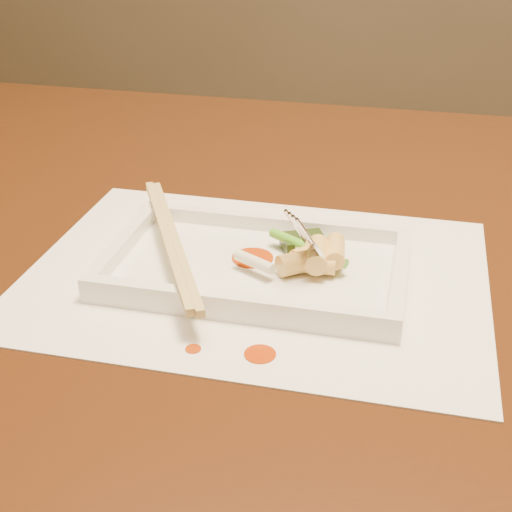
% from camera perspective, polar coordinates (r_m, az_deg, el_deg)
% --- Properties ---
extents(table, '(1.40, 0.90, 0.75)m').
position_cam_1_polar(table, '(0.74, 4.38, -5.63)').
color(table, black).
rests_on(table, ground).
extents(placemat, '(0.40, 0.30, 0.00)m').
position_cam_1_polar(placemat, '(0.63, 0.00, -1.50)').
color(placemat, white).
rests_on(placemat, table).
extents(sauce_splatter_a, '(0.02, 0.02, 0.00)m').
position_cam_1_polar(sauce_splatter_a, '(0.53, 0.33, -7.85)').
color(sauce_splatter_a, '#B23405').
rests_on(sauce_splatter_a, placemat).
extents(sauce_splatter_b, '(0.01, 0.01, 0.00)m').
position_cam_1_polar(sauce_splatter_b, '(0.54, -5.04, -7.41)').
color(sauce_splatter_b, '#B23405').
rests_on(sauce_splatter_b, placemat).
extents(plate_base, '(0.26, 0.16, 0.01)m').
position_cam_1_polar(plate_base, '(0.63, 0.00, -1.12)').
color(plate_base, white).
rests_on(plate_base, placemat).
extents(plate_rim_far, '(0.26, 0.01, 0.01)m').
position_cam_1_polar(plate_rim_far, '(0.69, 1.41, 2.66)').
color(plate_rim_far, white).
rests_on(plate_rim_far, plate_base).
extents(plate_rim_near, '(0.26, 0.01, 0.01)m').
position_cam_1_polar(plate_rim_near, '(0.56, -1.73, -3.80)').
color(plate_rim_near, white).
rests_on(plate_rim_near, plate_base).
extents(plate_rim_left, '(0.01, 0.14, 0.01)m').
position_cam_1_polar(plate_rim_left, '(0.66, -10.57, 0.95)').
color(plate_rim_left, white).
rests_on(plate_rim_left, plate_base).
extents(plate_rim_right, '(0.01, 0.14, 0.01)m').
position_cam_1_polar(plate_rim_right, '(0.61, 11.43, -1.52)').
color(plate_rim_right, white).
rests_on(plate_rim_right, plate_base).
extents(veg_piece, '(0.05, 0.04, 0.01)m').
position_cam_1_polar(veg_piece, '(0.65, 3.81, 1.11)').
color(veg_piece, black).
rests_on(veg_piece, plate_base).
extents(scallion_white, '(0.04, 0.03, 0.01)m').
position_cam_1_polar(scallion_white, '(0.61, -0.12, -0.47)').
color(scallion_white, '#EAEACC').
rests_on(scallion_white, plate_base).
extents(scallion_green, '(0.08, 0.05, 0.01)m').
position_cam_1_polar(scallion_green, '(0.63, 4.14, 0.67)').
color(scallion_green, '#439E19').
rests_on(scallion_green, plate_base).
extents(chopstick_a, '(0.12, 0.22, 0.01)m').
position_cam_1_polar(chopstick_a, '(0.64, -7.18, 1.39)').
color(chopstick_a, tan).
rests_on(chopstick_a, plate_rim_near).
extents(chopstick_b, '(0.12, 0.22, 0.01)m').
position_cam_1_polar(chopstick_b, '(0.64, -6.50, 1.32)').
color(chopstick_b, tan).
rests_on(chopstick_b, plate_rim_near).
extents(fork, '(0.09, 0.10, 0.14)m').
position_cam_1_polar(fork, '(0.60, 6.97, 5.46)').
color(fork, silver).
rests_on(fork, plate_base).
extents(sauce_blob_0, '(0.04, 0.04, 0.00)m').
position_cam_1_polar(sauce_blob_0, '(0.64, -0.28, -0.15)').
color(sauce_blob_0, '#B23405').
rests_on(sauce_blob_0, plate_base).
extents(rice_cake_0, '(0.04, 0.04, 0.02)m').
position_cam_1_polar(rice_cake_0, '(0.61, 3.58, -0.48)').
color(rice_cake_0, '#EED16F').
rests_on(rice_cake_0, plate_base).
extents(rice_cake_1, '(0.04, 0.04, 0.02)m').
position_cam_1_polar(rice_cake_1, '(0.63, 4.65, 0.22)').
color(rice_cake_1, '#EED16F').
rests_on(rice_cake_1, plate_base).
extents(rice_cake_2, '(0.02, 0.04, 0.02)m').
position_cam_1_polar(rice_cake_2, '(0.62, 6.36, 0.41)').
color(rice_cake_2, '#EED16F').
rests_on(rice_cake_2, plate_base).
extents(rice_cake_3, '(0.04, 0.02, 0.02)m').
position_cam_1_polar(rice_cake_3, '(0.61, 4.52, -0.62)').
color(rice_cake_3, '#EED16F').
rests_on(rice_cake_3, plate_base).
extents(rice_cake_4, '(0.04, 0.03, 0.02)m').
position_cam_1_polar(rice_cake_4, '(0.62, 5.04, -0.11)').
color(rice_cake_4, '#EED16F').
rests_on(rice_cake_4, plate_base).
extents(rice_cake_5, '(0.02, 0.04, 0.02)m').
position_cam_1_polar(rice_cake_5, '(0.61, 4.91, 0.11)').
color(rice_cake_5, '#EED16F').
rests_on(rice_cake_5, plate_base).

